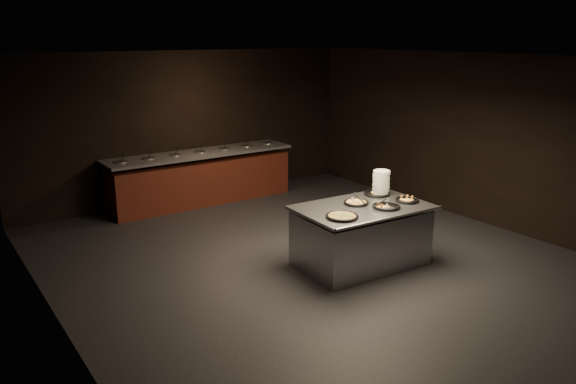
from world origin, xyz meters
The scene contains 11 objects.
room centered at (0.00, 0.00, 1.45)m, with size 7.02×8.02×2.92m.
salad_bar centered at (0.00, 3.56, 0.44)m, with size 3.70×0.83×1.18m.
serving_counter centered at (0.48, -0.53, 0.42)m, with size 1.89×1.26×0.88m.
plate_stack centered at (1.13, -0.22, 1.05)m, with size 0.25×0.25×0.35m, color white.
pan_veggie_whole centered at (-0.10, -0.77, 0.90)m, with size 0.43×0.43×0.04m.
pan_cheese_whole centered at (0.47, -0.41, 0.90)m, with size 0.35×0.35×0.04m.
pan_cheese_slices_a centered at (1.04, -0.23, 0.90)m, with size 0.39×0.39×0.04m.
pan_cheese_slices_b centered at (0.69, -0.78, 0.90)m, with size 0.39×0.39×0.04m.
pan_veggie_slices centered at (1.15, -0.73, 0.90)m, with size 0.34×0.34×0.04m.
server_left centered at (0.45, -0.45, 0.96)m, with size 0.11×0.34×0.16m.
server_right centered at (0.55, -0.84, 0.96)m, with size 0.33×0.15×0.16m.
Camera 1 is at (-4.65, -6.09, 3.19)m, focal length 35.00 mm.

